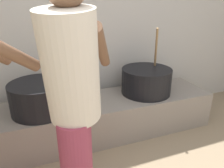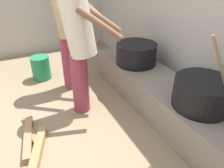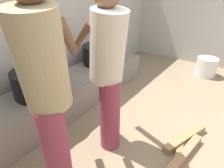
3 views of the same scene
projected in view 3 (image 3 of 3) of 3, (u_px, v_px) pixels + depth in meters
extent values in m
plane|color=#847056|center=(199.00, 159.00, 1.87)|extent=(11.11, 11.11, 0.00)
cube|color=#ADA8A0|center=(40.00, 23.00, 2.54)|extent=(5.75, 0.20, 2.14)
cube|color=slate|center=(77.00, 89.00, 2.72)|extent=(2.56, 0.60, 0.41)
cylinder|color=black|center=(101.00, 54.00, 2.98)|extent=(0.56, 0.56, 0.29)
cylinder|color=#937047|center=(104.00, 31.00, 2.89)|extent=(0.16, 0.23, 0.51)
cylinder|color=black|center=(38.00, 82.00, 2.13)|extent=(0.55, 0.55, 0.29)
cylinder|color=#8C3347|center=(110.00, 115.00, 1.88)|extent=(0.20, 0.20, 0.75)
cylinder|color=beige|center=(108.00, 47.00, 1.58)|extent=(0.43, 0.47, 0.65)
cylinder|color=brown|center=(109.00, 32.00, 1.79)|extent=(0.26, 0.45, 0.35)
cylinder|color=brown|center=(82.00, 35.00, 1.67)|extent=(0.26, 0.45, 0.35)
cylinder|color=#8C3347|center=(57.00, 152.00, 1.44)|extent=(0.20, 0.20, 0.79)
cylinder|color=tan|center=(41.00, 62.00, 1.14)|extent=(0.49, 0.48, 0.68)
cylinder|color=brown|center=(69.00, 40.00, 1.33)|extent=(0.42, 0.36, 0.37)
cylinder|color=brown|center=(29.00, 40.00, 1.31)|extent=(0.42, 0.36, 0.37)
cylinder|color=silver|center=(206.00, 67.00, 3.53)|extent=(0.36, 0.36, 0.34)
cube|color=#9D704D|center=(184.00, 155.00, 1.87)|extent=(0.66, 0.18, 0.08)
cube|color=#947449|center=(185.00, 138.00, 2.07)|extent=(0.62, 0.29, 0.08)
cube|color=#A06C47|center=(176.00, 160.00, 1.83)|extent=(0.60, 0.12, 0.05)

